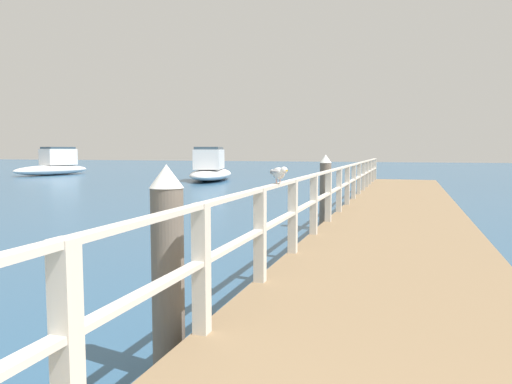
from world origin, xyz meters
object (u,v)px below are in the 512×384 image
at_px(dock_piling_near, 168,271).
at_px(dock_piling_far, 325,192).
at_px(seagull_foreground, 279,173).
at_px(boat_0, 211,169).
at_px(boat_2, 54,166).

bearing_deg(dock_piling_near, dock_piling_far, 90.00).
distance_m(dock_piling_near, seagull_foreground, 2.41).
distance_m(dock_piling_far, boat_0, 19.68).
bearing_deg(dock_piling_far, boat_2, 141.47).
relative_size(dock_piling_far, boat_0, 0.24).
height_order(dock_piling_near, seagull_foreground, dock_piling_near).
relative_size(dock_piling_far, seagull_foreground, 4.53).
relative_size(boat_0, boat_2, 1.18).
relative_size(dock_piling_near, dock_piling_far, 1.00).
distance_m(dock_piling_near, boat_0, 27.07).
height_order(dock_piling_near, dock_piling_far, same).
height_order(dock_piling_far, seagull_foreground, dock_piling_far).
height_order(dock_piling_near, boat_0, boat_0).
bearing_deg(seagull_foreground, boat_2, -83.09).
xyz_separation_m(dock_piling_far, seagull_foreground, (0.39, -5.97, 0.74)).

